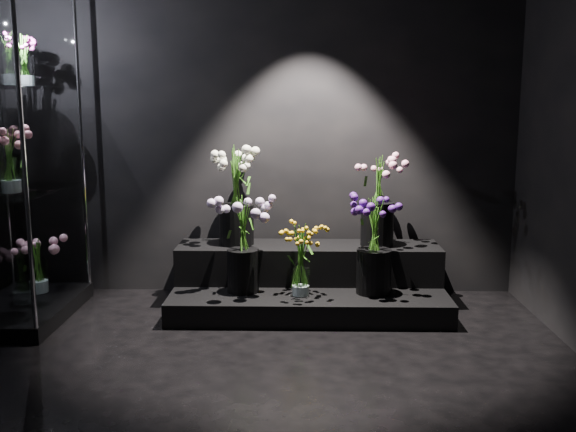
{
  "coord_description": "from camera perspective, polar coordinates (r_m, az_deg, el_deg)",
  "views": [
    {
      "loc": [
        0.31,
        -3.05,
        1.51
      ],
      "look_at": [
        0.23,
        1.2,
        0.76
      ],
      "focal_mm": 40.0,
      "sensor_mm": 36.0,
      "label": 1
    }
  ],
  "objects": [
    {
      "name": "bouquet_orange_bells",
      "position": [
        4.49,
        1.13,
        -3.76
      ],
      "size": [
        0.35,
        0.35,
        0.52
      ],
      "rotation": [
        0.0,
        0.0,
        -0.36
      ],
      "color": "white",
      "rests_on": "display_riser"
    },
    {
      "name": "wall_front",
      "position": [
        1.1,
        -15.53,
        4.1
      ],
      "size": [
        4.0,
        0.0,
        4.0
      ],
      "primitive_type": "plane",
      "rotation": [
        -1.57,
        0.0,
        0.0
      ],
      "color": "black",
      "rests_on": "floor"
    },
    {
      "name": "display_case",
      "position": [
        4.77,
        -23.31,
        5.33
      ],
      "size": [
        0.65,
        1.08,
        2.37
      ],
      "color": "black",
      "rests_on": "floor"
    },
    {
      "name": "bouquet_pink_roses",
      "position": [
        4.84,
        7.99,
        1.87
      ],
      "size": [
        0.38,
        0.38,
        0.68
      ],
      "rotation": [
        0.0,
        0.0,
        0.1
      ],
      "color": "black",
      "rests_on": "display_riser"
    },
    {
      "name": "bouquet_case_base_pink",
      "position": [
        5.13,
        -21.39,
        -3.87
      ],
      "size": [
        0.33,
        0.33,
        0.42
      ],
      "rotation": [
        0.0,
        0.0,
        0.01
      ],
      "color": "white",
      "rests_on": "display_case"
    },
    {
      "name": "bouquet_lilac",
      "position": [
        4.57,
        -4.05,
        -1.79
      ],
      "size": [
        0.43,
        0.43,
        0.69
      ],
      "rotation": [
        0.0,
        0.0,
        0.17
      ],
      "color": "black",
      "rests_on": "display_riser"
    },
    {
      "name": "wall_back",
      "position": [
        5.06,
        -2.42,
        8.8
      ],
      "size": [
        4.0,
        0.0,
        4.0
      ],
      "primitive_type": "plane",
      "rotation": [
        1.57,
        0.0,
        0.0
      ],
      "color": "black",
      "rests_on": "floor"
    },
    {
      "name": "bouquet_purple",
      "position": [
        4.57,
        7.7,
        -2.2
      ],
      "size": [
        0.4,
        0.4,
        0.69
      ],
      "rotation": [
        0.0,
        0.0,
        -0.24
      ],
      "color": "black",
      "rests_on": "display_riser"
    },
    {
      "name": "bouquet_case_magenta",
      "position": [
        4.89,
        -22.41,
        12.74
      ],
      "size": [
        0.27,
        0.27,
        0.35
      ],
      "rotation": [
        0.0,
        0.0,
        -0.3
      ],
      "color": "white",
      "rests_on": "display_case"
    },
    {
      "name": "display_riser",
      "position": [
        4.84,
        1.83,
        -5.87
      ],
      "size": [
        1.99,
        0.88,
        0.44
      ],
      "color": "black",
      "rests_on": "floor"
    },
    {
      "name": "bouquet_case_pink",
      "position": [
        4.6,
        -23.53,
        4.72
      ],
      "size": [
        0.31,
        0.31,
        0.42
      ],
      "rotation": [
        0.0,
        0.0,
        0.02
      ],
      "color": "white",
      "rests_on": "display_case"
    },
    {
      "name": "bouquet_cream_roses",
      "position": [
        4.85,
        -4.66,
        2.3
      ],
      "size": [
        0.43,
        0.43,
        0.74
      ],
      "rotation": [
        0.0,
        0.0,
        -0.17
      ],
      "color": "black",
      "rests_on": "display_riser"
    },
    {
      "name": "floor",
      "position": [
        3.41,
        -4.41,
        -16.21
      ],
      "size": [
        4.0,
        4.0,
        0.0
      ],
      "primitive_type": "plane",
      "color": "black",
      "rests_on": "ground"
    }
  ]
}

